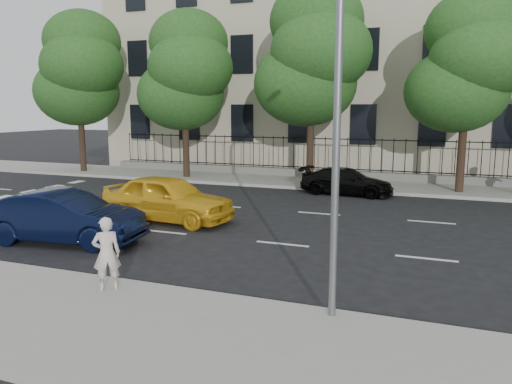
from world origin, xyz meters
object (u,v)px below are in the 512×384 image
(street_light, at_px, (345,41))
(navy_sedan, at_px, (64,217))
(yellow_taxi, at_px, (168,198))
(black_sedan, at_px, (347,181))
(woman_near, at_px, (107,254))

(street_light, relative_size, navy_sedan, 1.71)
(yellow_taxi, bearing_deg, black_sedan, -27.61)
(black_sedan, xyz_separation_m, woman_near, (-2.40, -14.19, 0.33))
(navy_sedan, height_order, woman_near, woman_near)
(woman_near, bearing_deg, street_light, 150.44)
(woman_near, bearing_deg, black_sedan, -140.22)
(black_sedan, distance_m, woman_near, 14.40)
(street_light, bearing_deg, woman_near, -168.93)
(yellow_taxi, xyz_separation_m, woman_near, (2.46, -6.62, 0.12))
(yellow_taxi, relative_size, black_sedan, 1.14)
(street_light, height_order, black_sedan, street_light)
(street_light, xyz_separation_m, black_sedan, (-2.32, 13.27, -4.54))
(street_light, xyz_separation_m, yellow_taxi, (-7.18, 5.69, -4.33))
(street_light, height_order, woman_near, street_light)
(yellow_taxi, height_order, navy_sedan, yellow_taxi)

